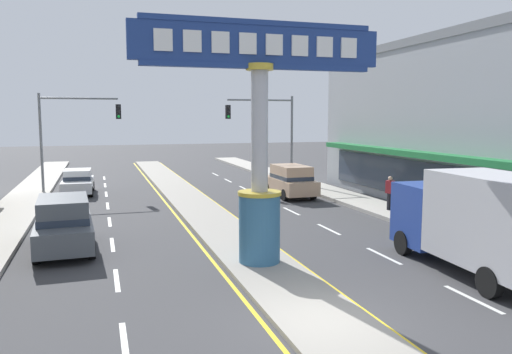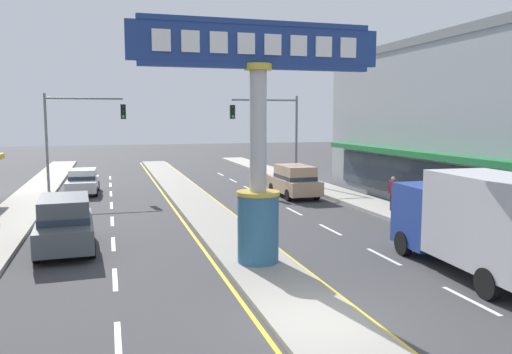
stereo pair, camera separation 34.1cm
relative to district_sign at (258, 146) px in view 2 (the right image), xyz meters
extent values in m
plane|color=#3A3A3D|center=(0.00, -4.94, -3.86)|extent=(160.00, 160.00, 0.00)
cube|color=gray|center=(0.00, 13.06, -3.79)|extent=(2.29, 52.00, 0.14)
cube|color=#ADA89E|center=(-8.92, 11.06, -3.77)|extent=(2.35, 60.00, 0.18)
cube|color=#ADA89E|center=(8.92, 11.06, -3.77)|extent=(2.35, 60.00, 0.18)
cube|color=silver|center=(-4.44, -4.54, -3.85)|extent=(0.14, 2.20, 0.01)
cube|color=silver|center=(-4.44, -0.14, -3.85)|extent=(0.14, 2.20, 0.01)
cube|color=silver|center=(-4.44, 4.26, -3.85)|extent=(0.14, 2.20, 0.01)
cube|color=silver|center=(-4.44, 8.66, -3.85)|extent=(0.14, 2.20, 0.01)
cube|color=silver|center=(-4.44, 13.06, -3.85)|extent=(0.14, 2.20, 0.01)
cube|color=silver|center=(-4.44, 17.46, -3.85)|extent=(0.14, 2.20, 0.01)
cube|color=silver|center=(-4.44, 21.86, -3.85)|extent=(0.14, 2.20, 0.01)
cube|color=silver|center=(-4.44, 26.26, -3.85)|extent=(0.14, 2.20, 0.01)
cube|color=silver|center=(4.44, -4.54, -3.85)|extent=(0.14, 2.20, 0.01)
cube|color=silver|center=(4.44, -0.14, -3.85)|extent=(0.14, 2.20, 0.01)
cube|color=silver|center=(4.44, 4.26, -3.85)|extent=(0.14, 2.20, 0.01)
cube|color=silver|center=(4.44, 8.66, -3.85)|extent=(0.14, 2.20, 0.01)
cube|color=silver|center=(4.44, 13.06, -3.85)|extent=(0.14, 2.20, 0.01)
cube|color=silver|center=(4.44, 17.46, -3.85)|extent=(0.14, 2.20, 0.01)
cube|color=silver|center=(4.44, 21.86, -3.85)|extent=(0.14, 2.20, 0.01)
cube|color=silver|center=(4.44, 26.26, -3.85)|extent=(0.14, 2.20, 0.01)
cube|color=yellow|center=(-1.32, 13.06, -3.85)|extent=(0.12, 52.00, 0.01)
cube|color=yellow|center=(1.32, 13.06, -3.85)|extent=(0.12, 52.00, 0.01)
cylinder|color=#33668C|center=(0.00, 0.00, -2.64)|extent=(1.32, 1.32, 2.16)
cylinder|color=gold|center=(0.00, 0.00, -1.49)|extent=(1.38, 1.38, 0.12)
cylinder|color=#B7B7BC|center=(0.00, 0.00, 0.49)|extent=(0.53, 0.53, 4.08)
cylinder|color=gold|center=(0.00, 0.00, 2.43)|extent=(0.85, 0.85, 0.20)
cube|color=navy|center=(0.00, 0.00, 3.10)|extent=(7.93, 0.24, 1.14)
cube|color=navy|center=(0.00, 0.00, 3.75)|extent=(7.29, 0.29, 0.16)
cube|color=navy|center=(0.00, 0.00, 2.45)|extent=(7.29, 0.29, 0.16)
cube|color=white|center=(-2.95, -0.15, 3.10)|extent=(0.54, 0.06, 0.63)
cube|color=white|center=(-2.11, -0.15, 3.10)|extent=(0.54, 0.06, 0.63)
cube|color=white|center=(-1.26, -0.15, 3.10)|extent=(0.54, 0.06, 0.63)
cube|color=white|center=(-0.42, -0.15, 3.10)|extent=(0.54, 0.06, 0.63)
cube|color=white|center=(0.42, -0.15, 3.10)|extent=(0.54, 0.06, 0.63)
cube|color=white|center=(1.26, -0.15, 3.10)|extent=(0.54, 0.06, 0.63)
cube|color=white|center=(2.11, -0.15, 3.10)|extent=(0.54, 0.06, 0.63)
cube|color=white|center=(2.95, -0.15, 3.10)|extent=(0.54, 0.06, 0.63)
cube|color=#999EA3|center=(14.77, 7.19, 0.37)|extent=(7.62, 22.37, 8.45)
cube|color=slate|center=(14.77, 7.19, 4.82)|extent=(7.77, 22.82, 0.45)
cube|color=#1E7038|center=(10.52, 7.19, -0.96)|extent=(0.90, 19.02, 0.30)
cube|color=#283342|center=(10.93, 7.19, -2.36)|extent=(0.08, 18.35, 2.00)
cylinder|color=slate|center=(-8.14, 18.49, -0.76)|extent=(0.16, 0.16, 6.20)
cylinder|color=slate|center=(-5.83, 18.49, 2.04)|extent=(4.62, 0.12, 0.12)
cube|color=black|center=(-3.52, 18.33, 1.23)|extent=(0.32, 0.24, 0.92)
sphere|color=black|center=(-3.52, 18.19, 1.53)|extent=(0.17, 0.17, 0.17)
sphere|color=black|center=(-3.52, 18.19, 1.23)|extent=(0.17, 0.17, 0.17)
sphere|color=#19D83F|center=(-3.52, 18.19, 0.93)|extent=(0.17, 0.17, 0.17)
cylinder|color=slate|center=(8.14, 18.24, -0.76)|extent=(0.16, 0.16, 6.20)
cylinder|color=slate|center=(5.83, 18.24, 2.04)|extent=(4.62, 0.12, 0.12)
cube|color=black|center=(3.52, 18.08, 1.23)|extent=(0.32, 0.24, 0.92)
sphere|color=black|center=(3.52, 17.94, 1.53)|extent=(0.17, 0.17, 0.17)
sphere|color=black|center=(3.52, 17.94, 1.23)|extent=(0.17, 0.17, 0.17)
sphere|color=#19D83F|center=(3.52, 17.94, 0.93)|extent=(0.17, 0.17, 0.17)
cube|color=navy|center=(6.14, -0.41, -2.45)|extent=(2.19, 2.10, 2.10)
cube|color=#283342|center=(6.19, 0.54, -2.15)|extent=(1.85, 0.17, 0.90)
cube|color=#B2B2B7|center=(5.97, -3.91, -2.04)|extent=(2.43, 4.90, 2.60)
cylinder|color=black|center=(5.19, -0.17, -3.44)|extent=(0.30, 0.85, 0.84)
cylinder|color=black|center=(7.12, -0.26, -3.44)|extent=(0.30, 0.85, 0.84)
cylinder|color=black|center=(4.93, -4.58, -3.44)|extent=(0.30, 0.85, 0.84)
cube|color=#4C5156|center=(-6.09, 3.83, -3.16)|extent=(2.13, 4.69, 0.80)
cube|color=#4C5156|center=(-6.10, 4.01, -2.36)|extent=(1.81, 2.93, 0.80)
cube|color=#283342|center=(-6.10, 4.01, -2.64)|extent=(1.85, 2.96, 0.24)
cylinder|color=black|center=(-5.15, 2.45, -3.52)|extent=(0.25, 0.69, 0.68)
cylinder|color=black|center=(-6.89, 2.36, -3.52)|extent=(0.25, 0.69, 0.68)
cylinder|color=black|center=(-5.29, 5.29, -3.52)|extent=(0.25, 0.69, 0.68)
cylinder|color=black|center=(-7.04, 5.21, -3.52)|extent=(0.25, 0.69, 0.68)
cube|color=tan|center=(6.09, 13.18, -3.16)|extent=(1.95, 4.62, 0.80)
cube|color=tan|center=(6.10, 13.00, -2.36)|extent=(1.71, 2.87, 0.80)
cube|color=#283342|center=(6.10, 13.00, -2.64)|extent=(1.74, 2.90, 0.24)
cylinder|color=black|center=(5.20, 14.60, -3.52)|extent=(0.23, 0.68, 0.68)
cylinder|color=black|center=(6.95, 14.62, -3.52)|extent=(0.23, 0.68, 0.68)
cylinder|color=black|center=(5.24, 11.75, -3.52)|extent=(0.23, 0.68, 0.68)
cylinder|color=black|center=(6.98, 11.77, -3.52)|extent=(0.23, 0.68, 0.68)
cube|color=white|center=(-6.09, 17.91, -3.26)|extent=(1.86, 4.34, 0.66)
cube|color=white|center=(-6.09, 18.09, -2.63)|extent=(1.60, 2.19, 0.60)
cube|color=#283342|center=(-6.09, 18.09, -2.81)|extent=(1.64, 2.21, 0.24)
cylinder|color=black|center=(-5.32, 16.56, -3.55)|extent=(0.23, 0.63, 0.62)
cylinder|color=black|center=(-6.94, 16.60, -3.55)|extent=(0.23, 0.63, 0.62)
cylinder|color=black|center=(-5.25, 19.23, -3.55)|extent=(0.23, 0.63, 0.62)
cylinder|color=black|center=(-6.87, 19.27, -3.55)|extent=(0.23, 0.63, 0.62)
cube|color=brown|center=(8.54, -0.94, -3.24)|extent=(0.48, 1.60, 0.08)
cube|color=brown|center=(8.75, -0.94, -3.00)|extent=(0.06, 1.60, 0.40)
cube|color=black|center=(8.54, -0.34, -3.50)|extent=(0.38, 0.08, 0.36)
cylinder|color=black|center=(8.81, 6.68, -3.26)|extent=(0.14, 0.14, 0.83)
cylinder|color=black|center=(8.95, 6.68, -3.26)|extent=(0.14, 0.14, 0.83)
cube|color=maroon|center=(8.88, 6.68, -2.54)|extent=(0.41, 0.45, 0.63)
sphere|color=tan|center=(8.88, 6.68, -2.11)|extent=(0.22, 0.22, 0.22)
camera|label=1|loc=(-4.84, -15.26, 0.90)|focal=35.93mm
camera|label=2|loc=(-4.51, -15.36, 0.90)|focal=35.93mm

